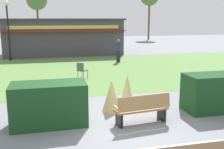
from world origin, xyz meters
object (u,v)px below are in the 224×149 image
at_px(tree_right_bg, 37,0).
at_px(lamppost_far, 8,24).
at_px(park_bench, 142,109).
at_px(food_kiosk, 64,36).
at_px(cafe_chair_center, 82,69).
at_px(person_strolling, 118,51).
at_px(parked_car_west_slot, 29,41).
at_px(trash_bin, 191,99).

bearing_deg(tree_right_bg, lamppost_far, -95.72).
bearing_deg(park_bench, tree_right_bg, 96.81).
bearing_deg(food_kiosk, lamppost_far, -148.36).
xyz_separation_m(park_bench, tree_right_bg, (-3.84, 32.11, 5.13)).
relative_size(cafe_chair_center, person_strolling, 0.53).
relative_size(lamppost_far, tree_right_bg, 0.64).
bearing_deg(parked_car_west_slot, tree_right_bg, 81.33).
height_order(lamppost_far, food_kiosk, lamppost_far).
xyz_separation_m(food_kiosk, parked_car_west_slot, (-3.59, 8.20, -0.96)).
bearing_deg(person_strolling, lamppost_far, 136.98).
relative_size(person_strolling, tree_right_bg, 0.24).
bearing_deg(park_bench, parked_car_west_slot, 100.68).
distance_m(park_bench, cafe_chair_center, 6.81).
bearing_deg(parked_car_west_slot, cafe_chair_center, -78.56).
distance_m(food_kiosk, tree_right_bg, 15.46).
bearing_deg(person_strolling, park_bench, -123.91).
distance_m(trash_bin, cafe_chair_center, 6.66).
bearing_deg(lamppost_far, trash_bin, -60.82).
distance_m(park_bench, food_kiosk, 17.48).
bearing_deg(cafe_chair_center, trash_bin, -61.58).
xyz_separation_m(food_kiosk, cafe_chair_center, (0.23, -10.66, -1.07)).
bearing_deg(parked_car_west_slot, trash_bin, -74.22).
bearing_deg(tree_right_bg, trash_bin, -79.14).
height_order(trash_bin, cafe_chair_center, cafe_chair_center).
bearing_deg(food_kiosk, park_bench, -85.92).
xyz_separation_m(trash_bin, cafe_chair_center, (-3.17, 5.86, 0.14)).
height_order(food_kiosk, tree_right_bg, tree_right_bg).
relative_size(park_bench, person_strolling, 1.03).
xyz_separation_m(person_strolling, parked_car_west_slot, (-7.18, 13.82, -0.22)).
distance_m(lamppost_far, person_strolling, 8.68).
bearing_deg(tree_right_bg, park_bench, -83.19).
relative_size(trash_bin, person_strolling, 0.47).
bearing_deg(cafe_chair_center, parked_car_west_slot, 101.44).
bearing_deg(cafe_chair_center, tree_right_bg, 96.35).
height_order(lamppost_far, tree_right_bg, tree_right_bg).
xyz_separation_m(parked_car_west_slot, tree_right_bg, (0.99, 6.51, 4.97)).
height_order(park_bench, trash_bin, park_bench).
xyz_separation_m(trash_bin, tree_right_bg, (-5.99, 31.23, 5.22)).
xyz_separation_m(food_kiosk, tree_right_bg, (-2.60, 14.71, 4.01)).
xyz_separation_m(trash_bin, parked_car_west_slot, (-6.98, 24.72, 0.25)).
bearing_deg(trash_bin, cafe_chair_center, 118.42).
bearing_deg(cafe_chair_center, food_kiosk, 91.22).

